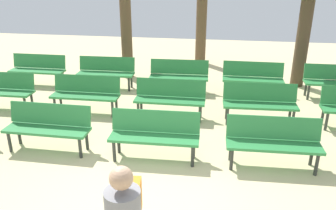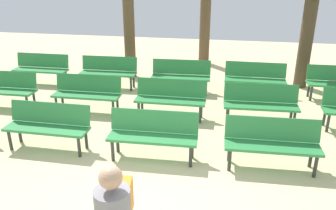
# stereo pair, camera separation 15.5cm
# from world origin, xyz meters

# --- Properties ---
(bench_r0_c1) EXTENTS (1.61, 0.50, 0.87)m
(bench_r0_c1) POSITION_xyz_m (-2.09, 1.56, 0.50)
(bench_r0_c1) COLOR #2D8442
(bench_r0_c1) RESTS_ON ground_plane
(bench_r0_c2) EXTENTS (1.61, 0.53, 0.87)m
(bench_r0_c2) POSITION_xyz_m (-0.05, 1.54, 0.50)
(bench_r0_c2) COLOR #2D8442
(bench_r0_c2) RESTS_ON ground_plane
(bench_r0_c3) EXTENTS (1.62, 0.54, 0.87)m
(bench_r0_c3) POSITION_xyz_m (2.01, 1.59, 0.50)
(bench_r0_c3) COLOR #2D8442
(bench_r0_c3) RESTS_ON ground_plane
(bench_r1_c0) EXTENTS (1.61, 0.51, 0.87)m
(bench_r1_c0) POSITION_xyz_m (-4.18, 3.31, 0.50)
(bench_r1_c0) COLOR #2D8442
(bench_r1_c0) RESTS_ON ground_plane
(bench_r1_c1) EXTENTS (1.61, 0.50, 0.87)m
(bench_r1_c1) POSITION_xyz_m (-2.06, 3.37, 0.50)
(bench_r1_c1) COLOR #2D8442
(bench_r1_c1) RESTS_ON ground_plane
(bench_r1_c2) EXTENTS (1.60, 0.50, 0.87)m
(bench_r1_c2) POSITION_xyz_m (-0.05, 3.39, 0.50)
(bench_r1_c2) COLOR #2D8442
(bench_r1_c2) RESTS_ON ground_plane
(bench_r1_c3) EXTENTS (1.62, 0.55, 0.87)m
(bench_r1_c3) POSITION_xyz_m (1.95, 3.41, 0.50)
(bench_r1_c3) COLOR #2D8442
(bench_r1_c3) RESTS_ON ground_plane
(bench_r2_c0) EXTENTS (1.60, 0.49, 0.87)m
(bench_r2_c0) POSITION_xyz_m (-4.20, 5.14, 0.50)
(bench_r2_c0) COLOR #2D8442
(bench_r2_c0) RESTS_ON ground_plane
(bench_r2_c1) EXTENTS (1.61, 0.53, 0.87)m
(bench_r2_c1) POSITION_xyz_m (-2.15, 5.16, 0.50)
(bench_r2_c1) COLOR #2D8442
(bench_r2_c1) RESTS_ON ground_plane
(bench_r2_c2) EXTENTS (1.62, 0.55, 0.87)m
(bench_r2_c2) POSITION_xyz_m (-0.07, 5.16, 0.50)
(bench_r2_c2) COLOR #2D8442
(bench_r2_c2) RESTS_ON ground_plane
(bench_r2_c3) EXTENTS (1.60, 0.48, 0.87)m
(bench_r2_c3) POSITION_xyz_m (1.92, 5.24, 0.50)
(bench_r2_c3) COLOR #2D8442
(bench_r2_c3) RESTS_ON ground_plane
(tree_1) EXTENTS (0.34, 0.34, 2.71)m
(tree_1) POSITION_xyz_m (-1.83, 6.30, 1.36)
(tree_1) COLOR brown
(tree_1) RESTS_ON ground_plane
(tree_2) EXTENTS (0.37, 0.37, 3.43)m
(tree_2) POSITION_xyz_m (0.31, 8.31, 1.72)
(tree_2) COLOR brown
(tree_2) RESTS_ON ground_plane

